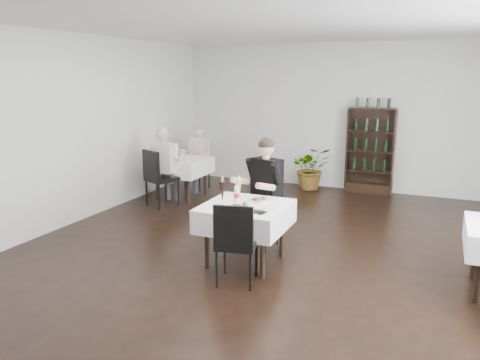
{
  "coord_description": "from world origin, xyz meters",
  "views": [
    {
      "loc": [
        1.87,
        -5.2,
        2.37
      ],
      "look_at": [
        -0.46,
        0.2,
        1.03
      ],
      "focal_mm": 35.0,
      "sensor_mm": 36.0,
      "label": 1
    }
  ],
  "objects_px": {
    "main_table": "(246,216)",
    "wine_shelf": "(370,152)",
    "potted_tree": "(311,168)",
    "diner_main": "(262,184)"
  },
  "relations": [
    {
      "from": "main_table",
      "to": "potted_tree",
      "type": "xyz_separation_m",
      "value": [
        -0.26,
        4.16,
        -0.17
      ]
    },
    {
      "from": "wine_shelf",
      "to": "diner_main",
      "type": "distance_m",
      "value": 3.74
    },
    {
      "from": "potted_tree",
      "to": "diner_main",
      "type": "bearing_deg",
      "value": -86.43
    },
    {
      "from": "main_table",
      "to": "wine_shelf",
      "type": "bearing_deg",
      "value": 78.22
    },
    {
      "from": "main_table",
      "to": "potted_tree",
      "type": "distance_m",
      "value": 4.17
    },
    {
      "from": "potted_tree",
      "to": "diner_main",
      "type": "relative_size",
      "value": 0.59
    },
    {
      "from": "wine_shelf",
      "to": "potted_tree",
      "type": "bearing_deg",
      "value": -172.45
    },
    {
      "from": "diner_main",
      "to": "potted_tree",
      "type": "bearing_deg",
      "value": 93.57
    },
    {
      "from": "wine_shelf",
      "to": "main_table",
      "type": "height_order",
      "value": "wine_shelf"
    },
    {
      "from": "potted_tree",
      "to": "diner_main",
      "type": "height_order",
      "value": "diner_main"
    }
  ]
}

